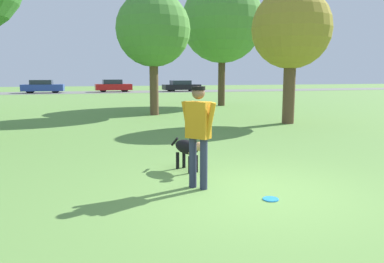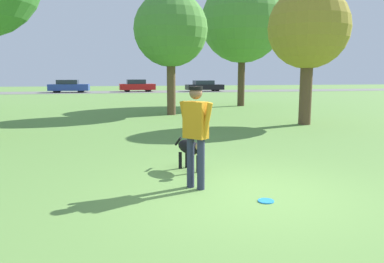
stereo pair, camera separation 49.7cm
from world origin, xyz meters
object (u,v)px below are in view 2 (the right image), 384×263
(tree_near_right, at_px, (309,29))
(tree_mid_center, at_px, (171,30))
(dog, at_px, (190,148))
(frisbee, at_px, (266,201))
(parked_car_black, at_px, (204,86))
(parked_car_blue, at_px, (69,86))
(parked_car_red, at_px, (137,86))
(tree_far_right, at_px, (242,21))
(person, at_px, (196,129))

(tree_near_right, distance_m, tree_mid_center, 6.55)
(dog, bearing_deg, tree_near_right, 117.24)
(frisbee, bearing_deg, parked_car_black, 77.55)
(parked_car_blue, relative_size, parked_car_red, 1.06)
(tree_mid_center, height_order, parked_car_red, tree_mid_center)
(dog, height_order, tree_far_right, tree_far_right)
(dog, distance_m, parked_car_red, 36.06)
(person, bearing_deg, tree_mid_center, 131.65)
(tree_mid_center, xyz_separation_m, tree_far_right, (5.08, 4.26, 1.11))
(tree_near_right, height_order, parked_car_blue, tree_near_right)
(parked_car_black, bearing_deg, dog, -107.03)
(dog, bearing_deg, frisbee, 1.48)
(person, height_order, parked_car_red, person)
(parked_car_red, distance_m, parked_car_black, 7.79)
(parked_car_red, bearing_deg, dog, -94.52)
(parked_car_red, bearing_deg, tree_far_right, -78.83)
(dog, distance_m, tree_near_right, 9.07)
(dog, xyz_separation_m, parked_car_black, (9.05, 35.40, 0.16))
(tree_near_right, relative_size, tree_mid_center, 0.90)
(person, distance_m, dog, 1.32)
(dog, distance_m, parked_car_black, 36.54)
(dog, xyz_separation_m, tree_near_right, (5.88, 6.12, 3.20))
(parked_car_red, bearing_deg, parked_car_black, -7.19)
(frisbee, xyz_separation_m, parked_car_red, (0.51, 38.12, 0.68))
(tree_mid_center, distance_m, tree_far_right, 6.72)
(person, distance_m, parked_car_black, 37.72)
(person, bearing_deg, tree_near_right, 99.01)
(tree_near_right, bearing_deg, parked_car_blue, 112.18)
(tree_near_right, xyz_separation_m, parked_car_red, (-4.60, 29.92, -2.98))
(tree_far_right, bearing_deg, parked_car_black, 82.54)
(frisbee, height_order, tree_mid_center, tree_mid_center)
(tree_mid_center, distance_m, parked_car_blue, 26.05)
(tree_far_right, bearing_deg, dog, -112.98)
(tree_mid_center, bearing_deg, frisbee, -92.37)
(tree_near_right, relative_size, parked_car_red, 1.29)
(tree_far_right, bearing_deg, tree_mid_center, -139.97)
(frisbee, relative_size, tree_near_right, 0.05)
(person, distance_m, tree_near_right, 9.82)
(tree_mid_center, bearing_deg, person, -96.91)
(frisbee, distance_m, parked_car_blue, 38.24)
(tree_far_right, height_order, parked_car_black, tree_far_right)
(person, height_order, tree_near_right, tree_near_right)
(tree_near_right, bearing_deg, parked_car_red, 98.74)
(tree_near_right, bearing_deg, parked_car_black, 83.83)
(frisbee, bearing_deg, tree_mid_center, 87.63)
(dog, bearing_deg, tree_mid_center, 154.21)
(tree_near_right, xyz_separation_m, parked_car_black, (3.16, 29.28, -3.04))
(tree_mid_center, height_order, tree_far_right, tree_far_right)
(tree_mid_center, xyz_separation_m, parked_car_black, (7.74, 24.62, -3.41))
(tree_mid_center, height_order, parked_car_blue, tree_mid_center)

